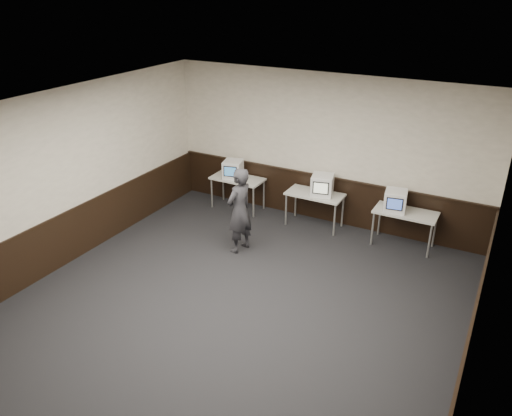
{
  "coord_description": "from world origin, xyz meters",
  "views": [
    {
      "loc": [
        3.51,
        -5.51,
        4.88
      ],
      "look_at": [
        -0.34,
        1.6,
        1.15
      ],
      "focal_mm": 35.0,
      "sensor_mm": 36.0,
      "label": 1
    }
  ],
  "objects_px": {
    "desk_left": "(237,181)",
    "desk_center": "(315,197)",
    "emac_right": "(395,201)",
    "person": "(239,210)",
    "desk_right": "(405,215)",
    "emac_left": "(233,169)",
    "emac_center": "(322,185)"
  },
  "relations": [
    {
      "from": "desk_left",
      "to": "desk_center",
      "type": "xyz_separation_m",
      "value": [
        1.9,
        0.0,
        0.0
      ]
    },
    {
      "from": "emac_right",
      "to": "person",
      "type": "relative_size",
      "value": 0.29
    },
    {
      "from": "desk_center",
      "to": "desk_right",
      "type": "relative_size",
      "value": 1.0
    },
    {
      "from": "emac_left",
      "to": "emac_right",
      "type": "height_order",
      "value": "emac_right"
    },
    {
      "from": "emac_right",
      "to": "emac_center",
      "type": "bearing_deg",
      "value": 168.73
    },
    {
      "from": "desk_left",
      "to": "desk_right",
      "type": "bearing_deg",
      "value": 0.0
    },
    {
      "from": "desk_right",
      "to": "person",
      "type": "relative_size",
      "value": 0.7
    },
    {
      "from": "person",
      "to": "emac_left",
      "type": "bearing_deg",
      "value": -133.52
    },
    {
      "from": "emac_center",
      "to": "emac_right",
      "type": "xyz_separation_m",
      "value": [
        1.54,
        -0.05,
        -0.01
      ]
    },
    {
      "from": "emac_right",
      "to": "desk_center",
      "type": "bearing_deg",
      "value": 168.99
    },
    {
      "from": "desk_left",
      "to": "person",
      "type": "xyz_separation_m",
      "value": [
        1.03,
        -1.68,
        0.17
      ]
    },
    {
      "from": "desk_left",
      "to": "person",
      "type": "bearing_deg",
      "value": -58.55
    },
    {
      "from": "desk_left",
      "to": "person",
      "type": "height_order",
      "value": "person"
    },
    {
      "from": "desk_left",
      "to": "emac_left",
      "type": "xyz_separation_m",
      "value": [
        -0.1,
        -0.03,
        0.27
      ]
    },
    {
      "from": "person",
      "to": "emac_right",
      "type": "bearing_deg",
      "value": 134.86
    },
    {
      "from": "emac_left",
      "to": "emac_center",
      "type": "height_order",
      "value": "emac_center"
    },
    {
      "from": "desk_center",
      "to": "emac_center",
      "type": "bearing_deg",
      "value": 1.03
    },
    {
      "from": "emac_center",
      "to": "emac_left",
      "type": "bearing_deg",
      "value": 167.68
    },
    {
      "from": "desk_center",
      "to": "desk_right",
      "type": "distance_m",
      "value": 1.9
    },
    {
      "from": "emac_right",
      "to": "desk_right",
      "type": "bearing_deg",
      "value": 3.17
    },
    {
      "from": "desk_left",
      "to": "emac_left",
      "type": "relative_size",
      "value": 2.34
    },
    {
      "from": "desk_right",
      "to": "emac_right",
      "type": "xyz_separation_m",
      "value": [
        -0.22,
        -0.05,
        0.28
      ]
    },
    {
      "from": "emac_right",
      "to": "person",
      "type": "bearing_deg",
      "value": -156.73
    },
    {
      "from": "desk_center",
      "to": "person",
      "type": "height_order",
      "value": "person"
    },
    {
      "from": "emac_center",
      "to": "emac_right",
      "type": "distance_m",
      "value": 1.54
    },
    {
      "from": "emac_center",
      "to": "person",
      "type": "distance_m",
      "value": 1.97
    },
    {
      "from": "emac_left",
      "to": "desk_left",
      "type": "bearing_deg",
      "value": 2.9
    },
    {
      "from": "emac_left",
      "to": "emac_right",
      "type": "distance_m",
      "value": 3.68
    },
    {
      "from": "emac_left",
      "to": "emac_center",
      "type": "relative_size",
      "value": 0.93
    },
    {
      "from": "person",
      "to": "desk_center",
      "type": "bearing_deg",
      "value": 164.91
    },
    {
      "from": "desk_center",
      "to": "emac_right",
      "type": "distance_m",
      "value": 1.71
    },
    {
      "from": "desk_left",
      "to": "emac_right",
      "type": "xyz_separation_m",
      "value": [
        3.58,
        -0.05,
        0.28
      ]
    }
  ]
}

